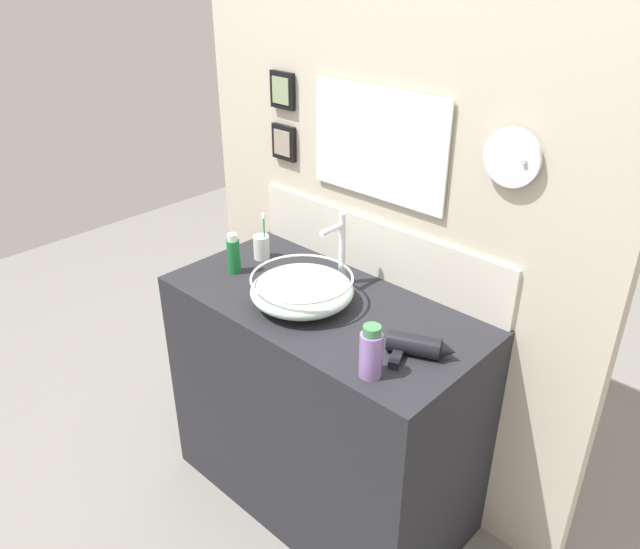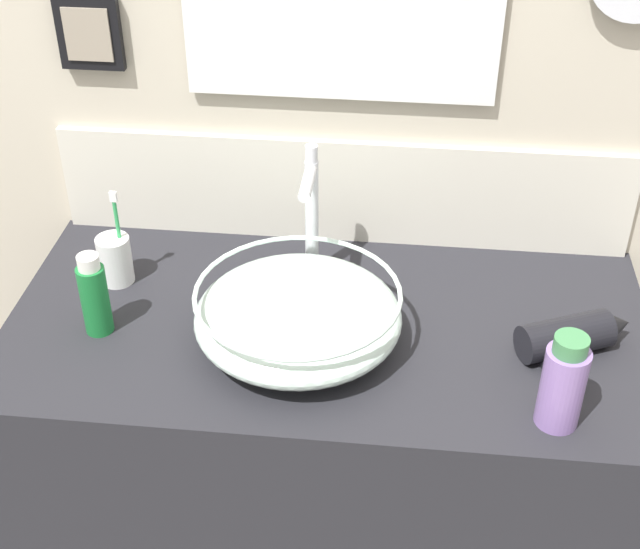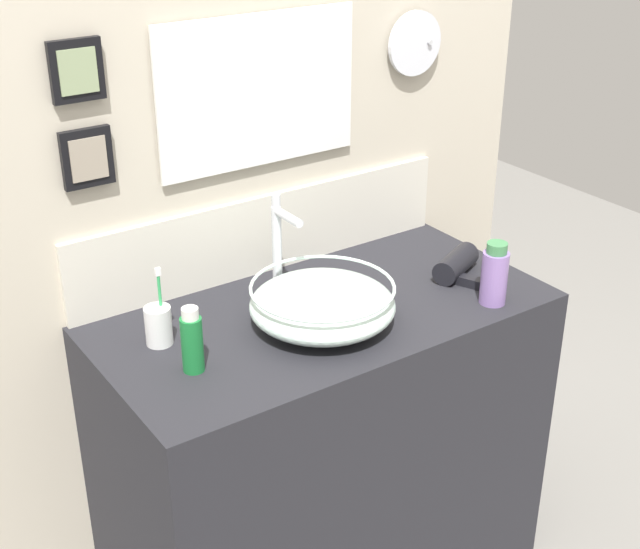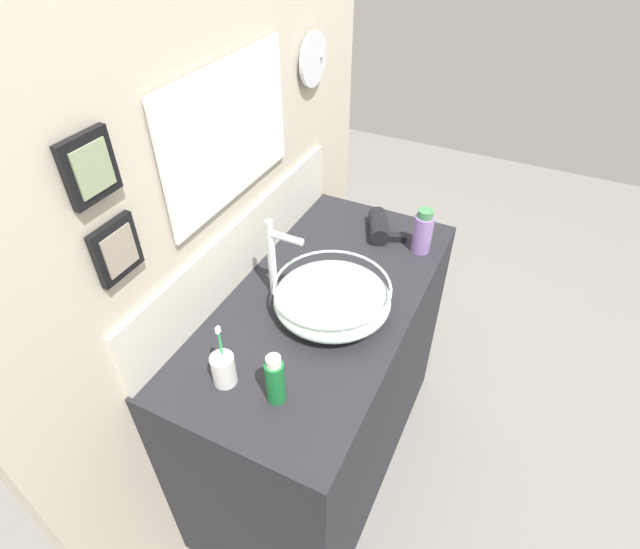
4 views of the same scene
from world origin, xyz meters
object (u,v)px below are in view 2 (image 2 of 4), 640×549
(lotion_bottle, at_px, (94,296))
(faucet, at_px, (311,207))
(glass_bowl_sink, at_px, (298,315))
(toothbrush_cup, at_px, (115,259))
(spray_bottle, at_px, (563,383))
(hair_drier, at_px, (573,337))

(lotion_bottle, bearing_deg, faucet, 29.31)
(glass_bowl_sink, distance_m, faucet, 0.21)
(faucet, bearing_deg, toothbrush_cup, -172.45)
(glass_bowl_sink, bearing_deg, spray_bottle, -19.49)
(hair_drier, distance_m, toothbrush_cup, 0.80)
(spray_bottle, bearing_deg, glass_bowl_sink, 160.51)
(toothbrush_cup, height_order, lotion_bottle, toothbrush_cup)
(spray_bottle, bearing_deg, toothbrush_cup, 159.59)
(faucet, xyz_separation_m, lotion_bottle, (-0.34, -0.19, -0.08))
(faucet, height_order, spray_bottle, faucet)
(glass_bowl_sink, height_order, lotion_bottle, lotion_bottle)
(hair_drier, height_order, lotion_bottle, lotion_bottle)
(spray_bottle, bearing_deg, hair_drier, 75.99)
(hair_drier, bearing_deg, toothbrush_cup, 171.77)
(toothbrush_cup, bearing_deg, hair_drier, -8.23)
(hair_drier, bearing_deg, spray_bottle, -104.01)
(hair_drier, distance_m, lotion_bottle, 0.78)
(glass_bowl_sink, xyz_separation_m, faucet, (0.00, 0.18, 0.10))
(toothbrush_cup, bearing_deg, glass_bowl_sink, -21.47)
(toothbrush_cup, bearing_deg, lotion_bottle, -85.40)
(faucet, bearing_deg, glass_bowl_sink, -90.00)
(hair_drier, relative_size, lotion_bottle, 1.36)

